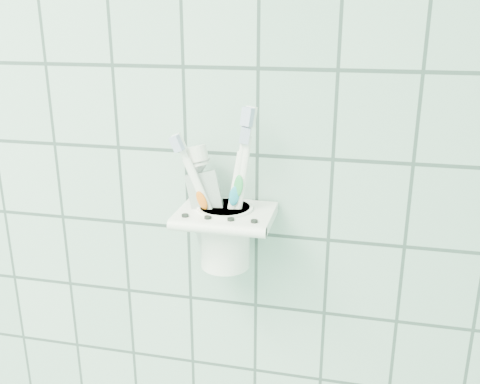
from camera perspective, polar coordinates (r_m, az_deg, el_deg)
The scene contains 6 objects.
holder_bracket at distance 0.68m, azimuth -1.50°, elevation -2.59°, with size 0.12×0.10×0.04m.
cup at distance 0.70m, azimuth -1.59°, elevation -4.45°, with size 0.07×0.07×0.08m.
toothbrush_pink at distance 0.66m, azimuth -1.01°, elevation -0.53°, with size 0.07×0.02×0.18m.
toothbrush_blue at distance 0.66m, azimuth -1.17°, elevation 0.51°, with size 0.04×0.03×0.20m.
toothbrush_orange at distance 0.67m, azimuth -1.94°, elevation -0.48°, with size 0.04×0.03×0.18m.
toothpaste_tube at distance 0.67m, azimuth -2.31°, elevation -0.66°, with size 0.07×0.04×0.16m.
Camera 1 is at (0.81, 0.54, 1.54)m, focal length 40.00 mm.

